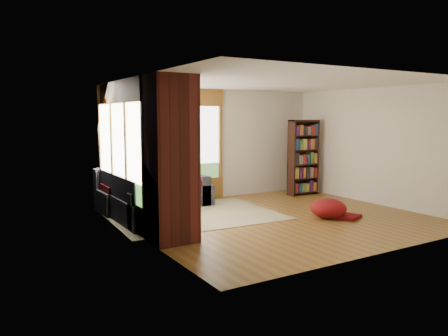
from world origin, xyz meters
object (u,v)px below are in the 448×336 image
bookshelf (303,157)px  dog_tan (171,172)px  pouf (328,208)px  dog_brindle (156,178)px  brick_chimney (170,159)px  area_rug (194,215)px  sectional_sofa (150,198)px

bookshelf → dog_tan: 3.63m
pouf → dog_brindle: dog_brindle is taller
pouf → dog_tan: dog_tan is taller
brick_chimney → area_rug: 2.21m
sectional_sofa → bookshelf: bookshelf is taller
area_rug → dog_tan: dog_tan is taller
brick_chimney → dog_brindle: (0.42, 1.64, -0.53)m
area_rug → bookshelf: (3.43, 0.68, 0.94)m
brick_chimney → sectional_sofa: (0.45, 2.05, -1.00)m
bookshelf → dog_brindle: bookshelf is taller
pouf → dog_brindle: size_ratio=0.77×
pouf → dog_tan: size_ratio=0.63×
area_rug → dog_tan: 1.05m
dog_tan → area_rug: bearing=-121.1°
brick_chimney → area_rug: size_ratio=0.81×
area_rug → dog_brindle: dog_brindle is taller
bookshelf → sectional_sofa: bearing=-179.4°
brick_chimney → dog_brindle: bearing=75.8°
dog_tan → pouf: bearing=-90.8°
area_rug → bookshelf: bookshelf is taller
brick_chimney → dog_tan: brick_chimney is taller
pouf → dog_brindle: (-2.84, 1.77, 0.57)m
brick_chimney → dog_tan: 2.29m
pouf → sectional_sofa: bearing=142.3°
bookshelf → dog_tan: bearing=-179.3°
sectional_sofa → bookshelf: 4.14m
bookshelf → pouf: 2.67m
dog_tan → brick_chimney: bearing=-162.0°
area_rug → dog_brindle: bearing=161.5°
sectional_sofa → dog_tan: 0.69m
area_rug → pouf: (2.15, -1.54, 0.19)m
area_rug → bookshelf: 3.62m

